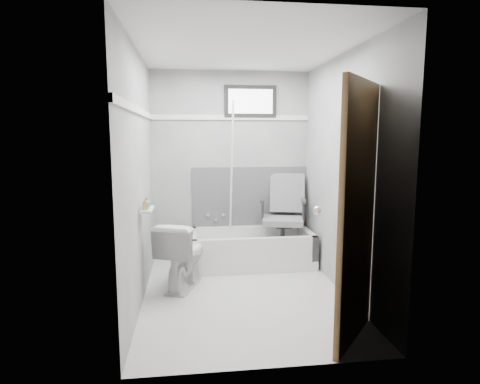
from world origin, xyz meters
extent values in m
plane|color=silver|center=(0.00, 0.00, 0.00)|extent=(2.60, 2.60, 0.00)
plane|color=silver|center=(0.00, 0.00, 2.40)|extent=(2.60, 2.60, 0.00)
cube|color=gray|center=(0.00, 1.30, 1.20)|extent=(2.00, 0.02, 2.40)
cube|color=gray|center=(0.00, -1.30, 1.20)|extent=(2.00, 0.02, 2.40)
cube|color=gray|center=(-1.00, 0.00, 1.20)|extent=(0.02, 2.60, 2.40)
cube|color=gray|center=(1.00, 0.00, 1.20)|extent=(0.02, 2.60, 2.40)
imported|color=white|center=(-0.62, 0.30, 0.35)|extent=(0.61, 0.81, 0.70)
cube|color=#4C4C4F|center=(0.25, 1.29, 0.80)|extent=(1.50, 0.02, 0.78)
cube|color=white|center=(0.00, 1.29, 1.82)|extent=(2.00, 0.02, 0.06)
cube|color=white|center=(-0.99, 0.00, 1.82)|extent=(0.02, 2.60, 0.06)
cylinder|color=white|center=(-0.02, 1.06, 1.05)|extent=(0.02, 0.49, 1.90)
cube|color=silver|center=(-0.93, -0.02, 0.90)|extent=(0.10, 0.32, 0.02)
imported|color=#9F934F|center=(-0.94, -0.10, 0.97)|extent=(0.06, 0.06, 0.12)
imported|color=slate|center=(-0.94, 0.04, 0.96)|extent=(0.09, 0.09, 0.10)
camera|label=1|loc=(-0.53, -3.82, 1.59)|focal=30.00mm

